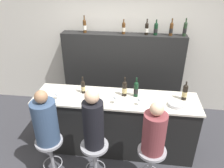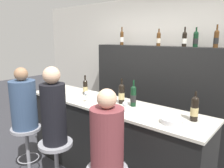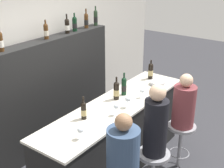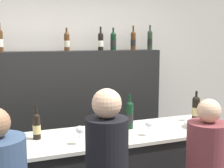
% 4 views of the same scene
% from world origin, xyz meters
% --- Properties ---
extents(wall_back, '(6.40, 0.05, 2.60)m').
position_xyz_m(wall_back, '(0.00, 1.81, 1.30)').
color(wall_back, beige).
rests_on(wall_back, ground_plane).
extents(bar_counter, '(2.65, 0.67, 1.04)m').
position_xyz_m(bar_counter, '(0.00, 0.31, 0.52)').
color(bar_counter, black).
rests_on(bar_counter, ground_plane).
extents(back_bar_cabinet, '(2.48, 0.28, 1.74)m').
position_xyz_m(back_bar_cabinet, '(0.00, 1.58, 0.87)').
color(back_bar_cabinet, black).
rests_on(back_bar_cabinet, ground_plane).
extents(wine_bottle_counter_0, '(0.07, 0.07, 0.30)m').
position_xyz_m(wine_bottle_counter_0, '(-0.55, 0.41, 1.16)').
color(wine_bottle_counter_0, black).
rests_on(wine_bottle_counter_0, bar_counter).
extents(wine_bottle_counter_1, '(0.08, 0.08, 0.33)m').
position_xyz_m(wine_bottle_counter_1, '(0.14, 0.41, 1.18)').
color(wine_bottle_counter_1, black).
rests_on(wine_bottle_counter_1, bar_counter).
extents(wine_bottle_counter_2, '(0.07, 0.07, 0.33)m').
position_xyz_m(wine_bottle_counter_2, '(0.32, 0.41, 1.18)').
color(wine_bottle_counter_2, black).
rests_on(wine_bottle_counter_2, bar_counter).
extents(wine_bottle_counter_3, '(0.08, 0.08, 0.31)m').
position_xyz_m(wine_bottle_counter_3, '(1.08, 0.41, 1.18)').
color(wine_bottle_counter_3, black).
rests_on(wine_bottle_counter_3, bar_counter).
extents(wine_bottle_backbar_0, '(0.07, 0.07, 0.33)m').
position_xyz_m(wine_bottle_backbar_0, '(-0.77, 1.58, 1.88)').
color(wine_bottle_backbar_0, '#4C2D14').
rests_on(wine_bottle_backbar_0, back_bar_cabinet).
extents(wine_bottle_backbar_1, '(0.07, 0.07, 0.28)m').
position_xyz_m(wine_bottle_backbar_1, '(0.01, 1.58, 1.86)').
color(wine_bottle_backbar_1, '#4C2D14').
rests_on(wine_bottle_backbar_1, back_bar_cabinet).
extents(wine_bottle_backbar_2, '(0.07, 0.07, 0.30)m').
position_xyz_m(wine_bottle_backbar_2, '(0.45, 1.58, 1.86)').
color(wine_bottle_backbar_2, black).
rests_on(wine_bottle_backbar_2, back_bar_cabinet).
extents(wine_bottle_backbar_3, '(0.08, 0.08, 0.29)m').
position_xyz_m(wine_bottle_backbar_3, '(0.62, 1.58, 1.86)').
color(wine_bottle_backbar_3, black).
rests_on(wine_bottle_backbar_3, back_bar_cabinet).
extents(wine_bottle_backbar_4, '(0.07, 0.07, 0.32)m').
position_xyz_m(wine_bottle_backbar_4, '(0.91, 1.58, 1.87)').
color(wine_bottle_backbar_4, '#4C2D14').
rests_on(wine_bottle_backbar_4, back_bar_cabinet).
extents(wine_glass_0, '(0.07, 0.07, 0.14)m').
position_xyz_m(wine_glass_0, '(-0.91, 0.14, 1.14)').
color(wine_glass_0, silver).
rests_on(wine_glass_0, bar_counter).
extents(wine_glass_1, '(0.07, 0.07, 0.15)m').
position_xyz_m(wine_glass_1, '(-0.24, 0.14, 1.16)').
color(wine_glass_1, silver).
rests_on(wine_glass_1, bar_counter).
extents(wine_glass_2, '(0.07, 0.07, 0.15)m').
position_xyz_m(wine_glass_2, '(0.02, 0.14, 1.16)').
color(wine_glass_2, silver).
rests_on(wine_glass_2, bar_counter).
extents(wine_glass_3, '(0.07, 0.07, 0.13)m').
position_xyz_m(wine_glass_3, '(0.39, 0.14, 1.14)').
color(wine_glass_3, silver).
rests_on(wine_glass_3, bar_counter).
extents(metal_bowl, '(0.23, 0.23, 0.05)m').
position_xyz_m(metal_bowl, '(0.93, 0.20, 1.07)').
color(metal_bowl, '#B7B7BC').
rests_on(metal_bowl, bar_counter).
extents(bar_stool_left, '(0.40, 0.40, 0.69)m').
position_xyz_m(bar_stool_left, '(-0.89, -0.40, 0.54)').
color(bar_stool_left, gray).
rests_on(bar_stool_left, ground_plane).
extents(guest_seated_left, '(0.34, 0.34, 0.82)m').
position_xyz_m(guest_seated_left, '(-0.89, -0.40, 1.04)').
color(guest_seated_left, '#334766').
rests_on(guest_seated_left, bar_stool_left).
extents(bar_stool_middle, '(0.40, 0.40, 0.69)m').
position_xyz_m(bar_stool_middle, '(-0.21, -0.40, 0.54)').
color(bar_stool_middle, gray).
rests_on(bar_stool_middle, ground_plane).
extents(guest_seated_middle, '(0.28, 0.28, 0.89)m').
position_xyz_m(guest_seated_middle, '(-0.21, -0.40, 1.09)').
color(guest_seated_middle, black).
rests_on(guest_seated_middle, bar_stool_middle).
extents(guest_seated_right, '(0.31, 0.31, 0.77)m').
position_xyz_m(guest_seated_right, '(0.59, -0.40, 1.02)').
color(guest_seated_right, brown).
rests_on(guest_seated_right, bar_stool_right).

